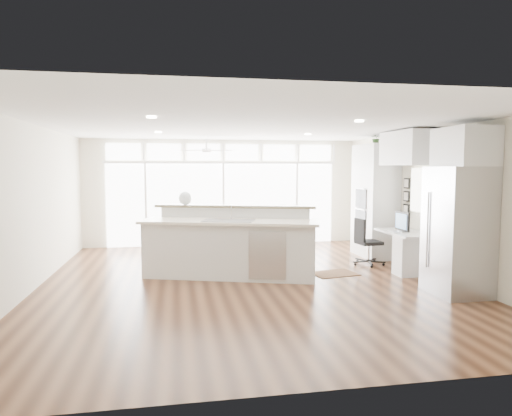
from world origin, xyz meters
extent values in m
cube|color=#3B2012|center=(0.00, 0.00, -0.01)|extent=(7.00, 8.00, 0.02)
cube|color=white|center=(0.00, 0.00, 2.70)|extent=(7.00, 8.00, 0.02)
cube|color=beige|center=(0.00, 4.00, 1.35)|extent=(7.00, 0.04, 2.70)
cube|color=beige|center=(0.00, -4.00, 1.35)|extent=(7.00, 0.04, 2.70)
cube|color=beige|center=(-3.50, 0.00, 1.35)|extent=(0.04, 8.00, 2.70)
cube|color=beige|center=(3.50, 0.00, 1.35)|extent=(0.04, 8.00, 2.70)
cube|color=white|center=(0.00, 3.94, 1.05)|extent=(5.80, 0.06, 2.08)
cube|color=white|center=(0.00, 3.94, 2.38)|extent=(5.90, 0.06, 0.40)
cube|color=white|center=(3.46, 0.30, 1.55)|extent=(0.04, 0.85, 0.85)
cube|color=silver|center=(-0.50, 2.80, 2.48)|extent=(1.16, 1.16, 0.32)
cube|color=silver|center=(0.00, 0.20, 2.68)|extent=(3.40, 3.00, 0.02)
cube|color=silver|center=(3.17, 1.80, 1.25)|extent=(0.64, 1.20, 2.50)
cube|color=silver|center=(3.13, 0.30, 0.38)|extent=(0.72, 1.30, 0.76)
cube|color=silver|center=(3.17, 0.30, 2.35)|extent=(0.64, 1.30, 0.64)
cube|color=#ACACB1|center=(3.11, -1.35, 1.00)|extent=(0.76, 0.90, 2.00)
cube|color=silver|center=(3.17, -1.35, 2.30)|extent=(0.64, 0.90, 0.60)
cube|color=black|center=(3.46, 0.92, 1.40)|extent=(0.06, 0.22, 0.80)
cube|color=silver|center=(-0.25, 0.42, 0.64)|extent=(3.42, 2.13, 1.27)
cube|color=#331D10|center=(1.69, 0.29, 0.01)|extent=(0.91, 0.73, 0.01)
cube|color=black|center=(2.66, 0.93, 0.47)|extent=(0.54, 0.50, 0.95)
sphere|color=silver|center=(-1.03, 1.09, 1.40)|extent=(0.32, 0.32, 0.25)
cube|color=black|center=(3.05, 0.30, 0.96)|extent=(0.09, 0.49, 0.41)
cube|color=silver|center=(2.88, 0.30, 0.77)|extent=(0.12, 0.31, 0.02)
imported|color=#2C5122|center=(3.17, 1.80, 2.61)|extent=(0.28, 0.31, 0.22)
camera|label=1|loc=(-1.23, -7.72, 1.97)|focal=32.00mm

